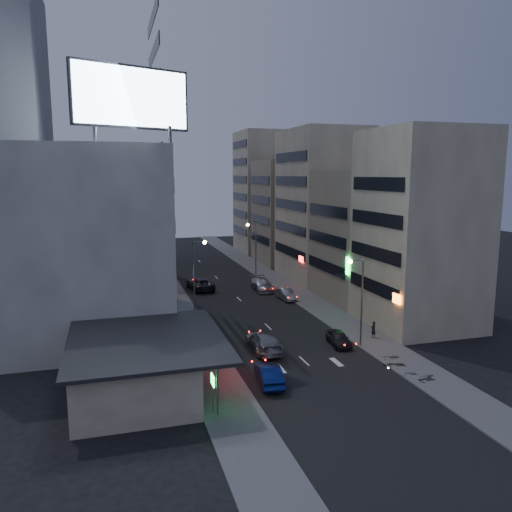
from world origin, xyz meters
name	(u,v)px	position (x,y,z in m)	size (l,w,h in m)	color
ground	(324,380)	(0.00, 0.00, 0.00)	(180.00, 180.00, 0.00)	black
sidewalk_left	(171,296)	(-8.00, 30.00, 0.06)	(4.00, 120.00, 0.12)	#4C4C4F
sidewalk_right	(288,288)	(8.00, 30.00, 0.06)	(4.00, 120.00, 0.12)	#4C4C4F
food_court	(135,365)	(-13.90, 2.00, 1.98)	(11.00, 13.00, 3.88)	beige
white_building	(92,239)	(-17.00, 20.00, 9.00)	(14.00, 24.00, 18.00)	beige
shophouse_near	(420,229)	(15.00, 10.50, 10.00)	(10.00, 11.00, 20.00)	beige
shophouse_mid	(367,236)	(15.50, 22.00, 8.00)	(11.00, 12.00, 16.00)	gray
shophouse_far	(322,205)	(15.00, 35.00, 11.00)	(10.00, 14.00, 22.00)	beige
far_left_a	(107,212)	(-15.50, 45.00, 10.00)	(11.00, 10.00, 20.00)	beige
far_left_b	(105,221)	(-16.00, 58.00, 7.50)	(12.00, 10.00, 15.00)	gray
far_right_a	(290,212)	(15.50, 50.00, 9.00)	(11.00, 12.00, 18.00)	gray
far_right_b	(269,192)	(16.00, 64.00, 12.00)	(12.00, 12.00, 24.00)	beige
billboard	(132,98)	(-12.99, 9.97, 21.66)	(9.52, 3.75, 6.20)	#595B60
street_lamp_right_near	(358,289)	(5.90, 6.00, 5.36)	(1.60, 0.44, 8.02)	#595B60
street_lamp_left	(197,265)	(-5.90, 22.00, 5.36)	(1.60, 0.44, 8.02)	#595B60
street_lamp_right_far	(253,241)	(5.90, 40.00, 5.36)	(1.60, 0.44, 8.02)	#595B60
parked_car_right_near	(339,338)	(4.50, 6.81, 0.66)	(1.57, 3.89, 1.33)	#27272C
parked_car_right_mid	(286,294)	(5.60, 24.30, 0.71)	(1.50, 4.30, 1.42)	#9EA0A6
parked_car_left	(200,284)	(-3.79, 32.52, 0.83)	(2.74, 5.94, 1.65)	#27262B
parked_car_right_far	(262,284)	(4.23, 29.88, 0.82)	(2.30, 5.65, 1.64)	#A1A2A9
road_car_blue	(269,374)	(-4.28, 0.41, 0.75)	(1.59, 4.55, 1.50)	navy
road_car_silver	(264,341)	(-2.48, 7.42, 0.85)	(2.39, 5.87, 1.70)	#94959B
person	(373,330)	(8.45, 7.52, 0.91)	(0.58, 0.38, 1.58)	black
scooter_black_a	(431,371)	(7.92, -2.21, 0.67)	(1.81, 0.60, 1.11)	black
scooter_silver_a	(428,367)	(8.15, -1.53, 0.67)	(1.81, 0.60, 1.11)	#A7ABAE
scooter_blue	(416,367)	(7.40, -1.06, 0.61)	(1.60, 0.53, 0.98)	navy
scooter_black_b	(404,356)	(7.52, 0.88, 0.75)	(2.07, 0.69, 1.26)	black
scooter_silver_b	(397,349)	(7.97, 2.69, 0.74)	(2.04, 0.68, 1.25)	gray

